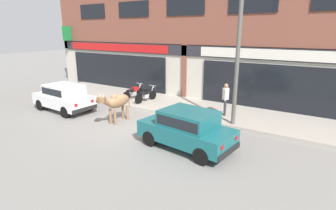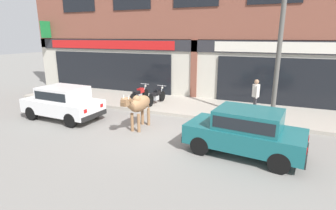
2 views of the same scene
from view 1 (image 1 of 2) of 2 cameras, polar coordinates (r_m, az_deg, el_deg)
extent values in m
plane|color=gray|center=(12.38, -9.72, -4.28)|extent=(90.00, 90.00, 0.00)
cube|color=#A8A093|center=(15.37, 0.21, 0.25)|extent=(19.00, 3.55, 0.15)
cube|color=beige|center=(16.76, 4.00, 7.21)|extent=(23.00, 0.55, 3.40)
cube|color=#28282D|center=(16.33, 3.55, 11.76)|extent=(22.08, 0.08, 0.64)
cube|color=black|center=(19.94, -11.26, 7.32)|extent=(8.74, 0.10, 2.40)
cube|color=red|center=(19.75, -11.57, 12.19)|extent=(9.20, 0.05, 0.52)
cube|color=brown|center=(16.50, 3.51, 7.09)|extent=(0.36, 0.12, 3.40)
cube|color=black|center=(14.68, 23.46, 3.30)|extent=(8.74, 0.10, 2.40)
cube|color=silver|center=(14.42, 24.19, 9.88)|extent=(9.20, 0.05, 0.52)
cube|color=black|center=(21.27, -16.15, 18.97)|extent=(2.50, 0.06, 1.00)
cube|color=black|center=(18.57, -7.57, 19.96)|extent=(2.50, 0.06, 1.00)
cube|color=black|center=(16.36, 3.73, 20.62)|extent=(2.50, 0.06, 1.00)
cube|color=black|center=(14.86, 17.95, 20.41)|extent=(2.50, 0.06, 1.00)
cube|color=#197A38|center=(22.98, -21.13, 14.33)|extent=(0.08, 0.80, 1.10)
ellipsoid|color=#936B47|center=(12.56, -10.74, 0.86)|extent=(0.55, 1.41, 0.60)
sphere|color=#936B47|center=(12.31, -11.66, 1.58)|extent=(0.32, 0.32, 0.32)
cylinder|color=#936B47|center=(12.35, -11.43, -2.64)|extent=(0.12, 0.12, 0.72)
cylinder|color=#936B47|center=(12.54, -12.39, -2.41)|extent=(0.12, 0.12, 0.72)
cylinder|color=#936B47|center=(12.97, -8.85, -1.61)|extent=(0.12, 0.12, 0.72)
cylinder|color=#936B47|center=(13.15, -9.81, -1.42)|extent=(0.12, 0.12, 0.72)
cylinder|color=#936B47|center=(11.95, -13.39, 0.67)|extent=(0.25, 0.47, 0.43)
cube|color=#936B47|center=(11.73, -14.32, 1.18)|extent=(0.23, 0.36, 0.26)
cube|color=brown|center=(11.62, -14.94, 0.80)|extent=(0.16, 0.14, 0.14)
cone|color=beige|center=(11.65, -13.90, 2.02)|extent=(0.06, 0.12, 0.19)
cone|color=beige|center=(11.79, -14.59, 2.13)|extent=(0.06, 0.12, 0.19)
cube|color=#936B47|center=(11.66, -13.51, 1.46)|extent=(0.14, 0.04, 0.10)
cube|color=#936B47|center=(11.89, -14.61, 1.65)|extent=(0.14, 0.04, 0.10)
cylinder|color=#936B47|center=(13.16, -8.56, 0.65)|extent=(0.04, 0.16, 0.60)
cylinder|color=black|center=(15.96, -26.05, 0.03)|extent=(0.61, 0.21, 0.60)
cylinder|color=black|center=(16.66, -21.77, 1.14)|extent=(0.61, 0.21, 0.60)
cylinder|color=black|center=(14.04, -21.43, -1.45)|extent=(0.61, 0.21, 0.60)
cylinder|color=black|center=(14.83, -16.84, -0.13)|extent=(0.61, 0.21, 0.60)
cube|color=white|center=(15.27, -21.73, 1.03)|extent=(3.57, 1.76, 0.60)
cube|color=white|center=(15.06, -21.74, 3.11)|extent=(1.96, 1.53, 0.56)
cube|color=black|center=(15.06, -21.74, 3.11)|extent=(1.81, 1.54, 0.35)
cube|color=black|center=(16.77, -24.93, 1.15)|extent=(0.19, 1.52, 0.20)
cube|color=black|center=(13.95, -17.69, -0.86)|extent=(0.19, 1.52, 0.20)
sphere|color=silver|center=(16.50, -26.53, 1.82)|extent=(0.14, 0.14, 0.14)
sphere|color=silver|center=(16.96, -23.71, 2.49)|extent=(0.14, 0.14, 0.14)
cube|color=red|center=(13.56, -19.39, -0.07)|extent=(0.04, 0.16, 0.14)
cube|color=red|center=(14.13, -16.15, 0.84)|extent=(0.04, 0.16, 0.14)
cylinder|color=black|center=(9.99, -3.98, -7.25)|extent=(0.62, 0.25, 0.60)
cylinder|color=black|center=(11.00, 1.19, -4.99)|extent=(0.62, 0.25, 0.60)
cylinder|color=black|center=(8.71, 7.30, -11.00)|extent=(0.62, 0.25, 0.60)
cylinder|color=black|center=(9.85, 11.84, -7.92)|extent=(0.62, 0.25, 0.60)
cube|color=#196066|center=(9.71, 3.90, -6.03)|extent=(3.67, 2.01, 0.60)
cube|color=#196066|center=(9.46, 4.46, -2.91)|extent=(2.06, 1.66, 0.56)
cube|color=black|center=(9.46, 4.46, -2.91)|extent=(1.91, 1.66, 0.35)
cube|color=black|center=(10.82, -3.60, -4.94)|extent=(0.30, 1.52, 0.20)
cube|color=black|center=(9.00, 12.99, -9.82)|extent=(0.30, 1.52, 0.20)
sphere|color=silver|center=(10.41, -5.56, -4.07)|extent=(0.14, 0.14, 0.14)
sphere|color=silver|center=(11.07, -2.05, -2.77)|extent=(0.14, 0.14, 0.14)
cube|color=red|center=(8.45, 11.73, -9.10)|extent=(0.05, 0.16, 0.14)
cube|color=red|center=(9.27, 14.65, -6.98)|extent=(0.05, 0.16, 0.14)
cylinder|color=black|center=(16.79, -6.10, 2.76)|extent=(0.12, 0.56, 0.56)
cylinder|color=black|center=(15.90, -9.04, 1.90)|extent=(0.12, 0.56, 0.56)
cube|color=#B2B5BA|center=(16.31, -7.58, 2.47)|extent=(0.21, 0.33, 0.24)
cube|color=red|center=(16.37, -7.24, 3.46)|extent=(0.26, 0.41, 0.24)
cube|color=black|center=(16.09, -8.19, 3.13)|extent=(0.24, 0.53, 0.12)
cylinder|color=#B2B5BA|center=(16.68, -6.26, 3.72)|extent=(0.05, 0.27, 0.59)
cylinder|color=#B2B5BA|center=(16.65, -6.20, 4.69)|extent=(0.52, 0.05, 0.03)
sphere|color=silver|center=(16.72, -6.06, 4.32)|extent=(0.12, 0.12, 0.12)
cylinder|color=#B2B5BA|center=(16.15, -8.72, 1.99)|extent=(0.08, 0.48, 0.06)
cylinder|color=black|center=(16.09, -3.32, 2.24)|extent=(0.14, 0.57, 0.56)
cylinder|color=black|center=(15.19, -6.37, 1.34)|extent=(0.14, 0.57, 0.56)
cube|color=#B2B5BA|center=(15.61, -4.86, 1.93)|extent=(0.22, 0.33, 0.24)
cube|color=black|center=(15.66, -4.49, 2.97)|extent=(0.27, 0.42, 0.24)
cube|color=black|center=(15.38, -5.47, 2.63)|extent=(0.26, 0.54, 0.12)
cylinder|color=#B2B5BA|center=(15.97, -3.48, 3.25)|extent=(0.06, 0.27, 0.59)
cylinder|color=#B2B5BA|center=(15.94, -3.40, 4.25)|extent=(0.52, 0.07, 0.03)
sphere|color=silver|center=(16.01, -3.25, 3.87)|extent=(0.12, 0.12, 0.12)
cylinder|color=#B2B5BA|center=(15.44, -6.04, 1.44)|extent=(0.10, 0.48, 0.06)
cylinder|color=#2D2D33|center=(13.21, 12.26, -0.57)|extent=(0.11, 0.11, 0.82)
cylinder|color=#2D2D33|center=(13.38, 12.32, -0.36)|extent=(0.11, 0.11, 0.82)
cylinder|color=silver|center=(13.12, 12.46, 2.43)|extent=(0.32, 0.32, 0.56)
cylinder|color=silver|center=(12.92, 12.38, 2.10)|extent=(0.08, 0.08, 0.56)
cylinder|color=silver|center=(13.33, 12.53, 2.51)|extent=(0.08, 0.08, 0.56)
sphere|color=tan|center=(13.04, 12.57, 4.14)|extent=(0.20, 0.20, 0.20)
cylinder|color=#595651|center=(11.62, 14.95, 10.75)|extent=(0.18, 0.18, 6.27)
camera|label=2|loc=(3.55, -55.96, -0.88)|focal=28.00mm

